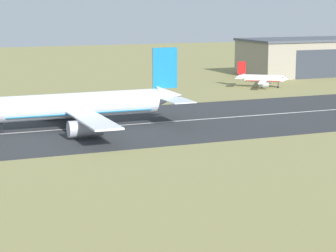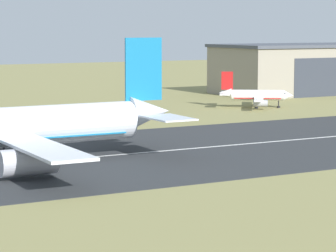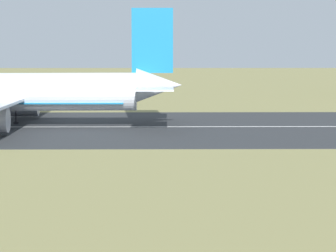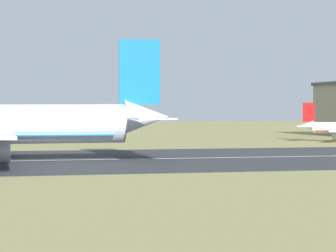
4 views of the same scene
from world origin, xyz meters
name	(u,v)px [view 4 (image 4 of 4)]	position (x,y,z in m)	size (l,w,h in m)	color
runway_strip	(244,157)	(0.00, 124.09, 0.03)	(491.10, 51.87, 0.06)	#2B2D30
runway_centreline	(244,157)	(0.00, 124.09, 0.07)	(441.99, 0.70, 0.01)	silver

